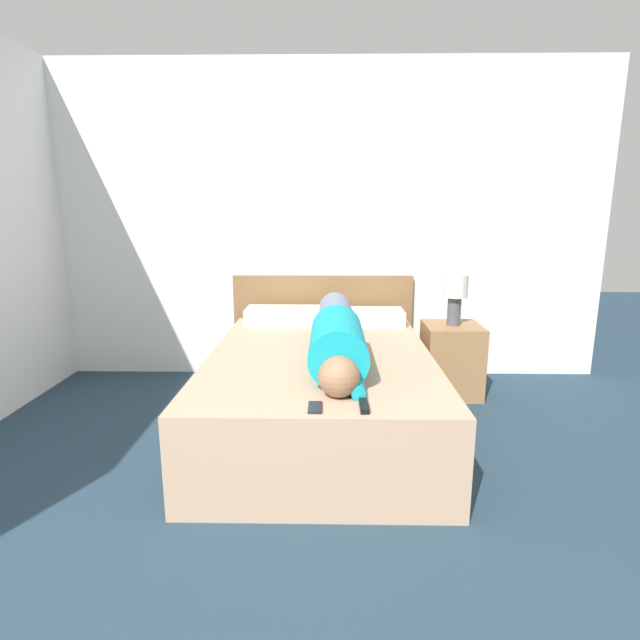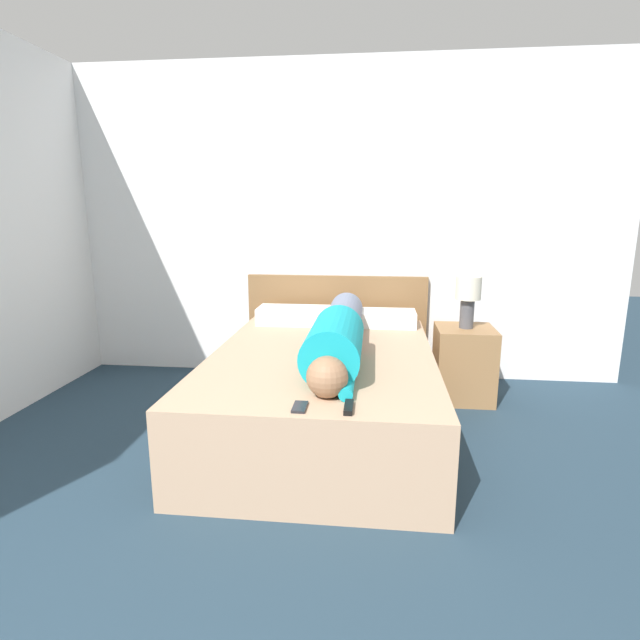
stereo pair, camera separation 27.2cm
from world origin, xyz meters
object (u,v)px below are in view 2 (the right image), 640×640
(nightstand, at_px, (464,364))
(tv_remote, at_px, (349,407))
(table_lamp, at_px, (468,295))
(person_lying, at_px, (338,334))
(pillow_second, at_px, (377,318))
(pillow_near_headboard, at_px, (297,315))
(cell_phone, at_px, (300,407))
(bed, at_px, (323,391))

(nightstand, xyz_separation_m, tv_remote, (-0.79, -1.56, 0.26))
(table_lamp, distance_m, person_lying, 1.16)
(pillow_second, relative_size, tv_remote, 3.97)
(person_lying, bearing_deg, pillow_near_headboard, 114.21)
(table_lamp, relative_size, pillow_second, 0.65)
(pillow_second, relative_size, cell_phone, 4.58)
(person_lying, bearing_deg, tv_remote, -82.36)
(bed, bearing_deg, cell_phone, -90.56)
(bed, relative_size, table_lamp, 5.34)
(table_lamp, height_order, pillow_second, table_lamp)
(person_lying, relative_size, pillow_second, 2.88)
(cell_phone, bearing_deg, nightstand, 57.16)
(person_lying, height_order, cell_phone, person_lying)
(person_lying, xyz_separation_m, pillow_near_headboard, (-0.40, 0.88, -0.08))
(person_lying, bearing_deg, pillow_second, 74.50)
(pillow_near_headboard, xyz_separation_m, cell_phone, (0.28, -1.74, -0.06))
(pillow_second, xyz_separation_m, tv_remote, (-0.13, -1.73, -0.05))
(pillow_near_headboard, height_order, tv_remote, pillow_near_headboard)
(person_lying, distance_m, cell_phone, 0.87)
(person_lying, bearing_deg, nightstand, 38.58)
(nightstand, height_order, pillow_second, pillow_second)
(person_lying, xyz_separation_m, tv_remote, (0.11, -0.84, -0.13))
(bed, xyz_separation_m, pillow_second, (0.35, 0.82, 0.32))
(nightstand, relative_size, cell_phone, 4.29)
(table_lamp, relative_size, pillow_near_headboard, 0.62)
(nightstand, distance_m, person_lying, 1.22)
(bed, bearing_deg, tv_remote, -76.60)
(table_lamp, xyz_separation_m, person_lying, (-0.90, -0.72, -0.14))
(nightstand, distance_m, cell_phone, 1.89)
(pillow_second, bearing_deg, pillow_near_headboard, 180.00)
(table_lamp, distance_m, cell_phone, 1.89)
(table_lamp, height_order, pillow_near_headboard, table_lamp)
(pillow_second, bearing_deg, bed, -113.07)
(pillow_near_headboard, bearing_deg, cell_phone, -80.69)
(person_lying, distance_m, pillow_second, 0.92)
(pillow_second, height_order, tv_remote, pillow_second)
(nightstand, xyz_separation_m, pillow_second, (-0.66, 0.16, 0.30))
(pillow_second, bearing_deg, nightstand, -14.00)
(nightstand, distance_m, pillow_near_headboard, 1.35)
(person_lying, xyz_separation_m, pillow_second, (0.24, 0.88, -0.08))
(pillow_near_headboard, bearing_deg, nightstand, -7.18)
(pillow_near_headboard, height_order, cell_phone, pillow_near_headboard)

